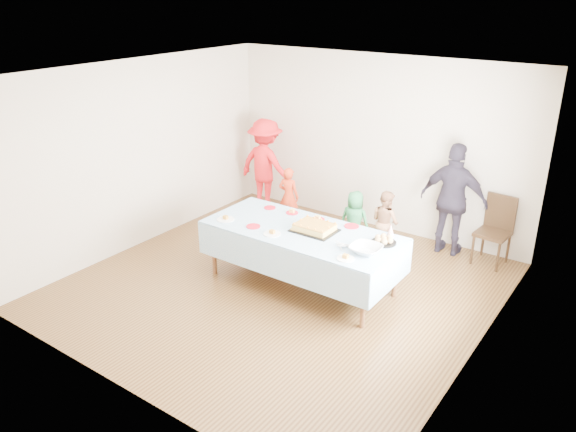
# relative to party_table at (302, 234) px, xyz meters

# --- Properties ---
(ground) EXTENTS (5.00, 5.00, 0.00)m
(ground) POSITION_rel_party_table_xyz_m (-0.19, -0.18, -0.72)
(ground) COLOR #462A14
(ground) RESTS_ON ground
(room_walls) EXTENTS (5.04, 5.04, 2.72)m
(room_walls) POSITION_rel_party_table_xyz_m (-0.13, -0.17, 1.05)
(room_walls) COLOR beige
(room_walls) RESTS_ON ground
(party_table) EXTENTS (2.50, 1.10, 0.78)m
(party_table) POSITION_rel_party_table_xyz_m (0.00, 0.00, 0.00)
(party_table) COLOR brown
(party_table) RESTS_ON ground
(birthday_cake) EXTENTS (0.53, 0.41, 0.09)m
(birthday_cake) POSITION_rel_party_table_xyz_m (0.15, 0.06, 0.10)
(birthday_cake) COLOR black
(birthday_cake) RESTS_ON party_table
(rolls_tray) EXTENTS (0.30, 0.30, 0.09)m
(rolls_tray) POSITION_rel_party_table_xyz_m (1.01, 0.24, 0.09)
(rolls_tray) COLOR black
(rolls_tray) RESTS_ON party_table
(punch_bowl) EXTENTS (0.36, 0.36, 0.09)m
(punch_bowl) POSITION_rel_party_table_xyz_m (0.96, -0.12, 0.10)
(punch_bowl) COLOR silver
(punch_bowl) RESTS_ON party_table
(party_hat) EXTENTS (0.09, 0.09, 0.16)m
(party_hat) POSITION_rel_party_table_xyz_m (0.99, 0.46, 0.13)
(party_hat) COLOR white
(party_hat) RESTS_ON party_table
(fork_pile) EXTENTS (0.24, 0.18, 0.07)m
(fork_pile) POSITION_rel_party_table_xyz_m (0.67, -0.15, 0.09)
(fork_pile) COLOR white
(fork_pile) RESTS_ON party_table
(plate_red_far_a) EXTENTS (0.16, 0.16, 0.01)m
(plate_red_far_a) POSITION_rel_party_table_xyz_m (-0.77, 0.36, 0.06)
(plate_red_far_a) COLOR red
(plate_red_far_a) RESTS_ON party_table
(plate_red_far_b) EXTENTS (0.17, 0.17, 0.01)m
(plate_red_far_b) POSITION_rel_party_table_xyz_m (-0.41, 0.38, 0.06)
(plate_red_far_b) COLOR red
(plate_red_far_b) RESTS_ON party_table
(plate_red_far_c) EXTENTS (0.19, 0.19, 0.01)m
(plate_red_far_c) POSITION_rel_party_table_xyz_m (-0.00, 0.38, 0.06)
(plate_red_far_c) COLOR red
(plate_red_far_c) RESTS_ON party_table
(plate_red_far_d) EXTENTS (0.19, 0.19, 0.01)m
(plate_red_far_d) POSITION_rel_party_table_xyz_m (0.46, 0.45, 0.06)
(plate_red_far_d) COLOR red
(plate_red_far_d) RESTS_ON party_table
(plate_red_near) EXTENTS (0.18, 0.18, 0.01)m
(plate_red_near) POSITION_rel_party_table_xyz_m (-0.55, -0.28, 0.06)
(plate_red_near) COLOR red
(plate_red_near) RESTS_ON party_table
(plate_white_left) EXTENTS (0.23, 0.23, 0.01)m
(plate_white_left) POSITION_rel_party_table_xyz_m (-0.99, -0.31, 0.06)
(plate_white_left) COLOR white
(plate_white_left) RESTS_ON party_table
(plate_white_mid) EXTENTS (0.22, 0.22, 0.01)m
(plate_white_mid) POSITION_rel_party_table_xyz_m (-0.22, -0.32, 0.06)
(plate_white_mid) COLOR white
(plate_white_mid) RESTS_ON party_table
(plate_white_right) EXTENTS (0.20, 0.20, 0.01)m
(plate_white_right) POSITION_rel_party_table_xyz_m (0.85, -0.39, 0.06)
(plate_white_right) COLOR white
(plate_white_right) RESTS_ON party_table
(dining_chair) EXTENTS (0.46, 0.46, 0.97)m
(dining_chair) POSITION_rel_party_table_xyz_m (1.82, 2.10, -0.19)
(dining_chair) COLOR black
(dining_chair) RESTS_ON ground
(toddler_left) EXTENTS (0.37, 0.27, 0.96)m
(toddler_left) POSITION_rel_party_table_xyz_m (-1.28, 1.53, -0.24)
(toddler_left) COLOR red
(toddler_left) RESTS_ON ground
(toddler_mid) EXTENTS (0.47, 0.33, 0.91)m
(toddler_mid) POSITION_rel_party_table_xyz_m (0.05, 1.29, -0.27)
(toddler_mid) COLOR #277741
(toddler_mid) RESTS_ON ground
(toddler_right) EXTENTS (0.56, 0.51, 0.93)m
(toddler_right) POSITION_rel_party_table_xyz_m (0.43, 1.52, -0.26)
(toddler_right) COLOR #B67B55
(toddler_right) RESTS_ON ground
(adult_left) EXTENTS (1.02, 0.60, 1.58)m
(adult_left) POSITION_rel_party_table_xyz_m (-2.01, 1.88, 0.06)
(adult_left) COLOR red
(adult_left) RESTS_ON ground
(adult_right) EXTENTS (0.96, 0.42, 1.63)m
(adult_right) POSITION_rel_party_table_xyz_m (1.21, 2.02, 0.09)
(adult_right) COLOR #2B2533
(adult_right) RESTS_ON ground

